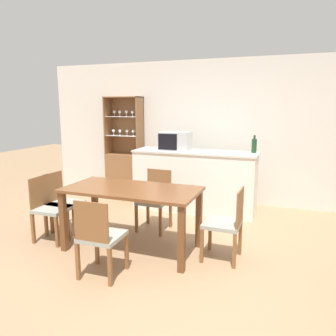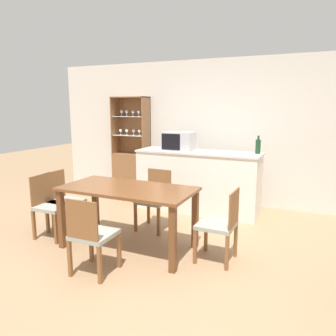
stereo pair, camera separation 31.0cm
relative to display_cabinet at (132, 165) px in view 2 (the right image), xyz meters
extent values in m
plane|color=#A37F5B|center=(1.77, -2.44, -0.57)|extent=(18.00, 18.00, 0.00)
cube|color=silver|center=(1.77, 0.19, 0.71)|extent=(6.80, 0.06, 2.55)
cube|color=white|center=(1.58, -0.53, -0.08)|extent=(2.01, 0.57, 0.98)
cube|color=beige|center=(1.58, -0.53, 0.42)|extent=(2.04, 0.60, 0.03)
cube|color=brown|center=(0.00, -0.01, -0.17)|extent=(0.71, 0.34, 0.81)
cube|color=brown|center=(0.00, 0.15, 0.79)|extent=(0.71, 0.02, 1.10)
cube|color=brown|center=(-0.35, -0.01, 0.79)|extent=(0.02, 0.34, 1.10)
cube|color=brown|center=(0.35, -0.01, 0.79)|extent=(0.02, 0.34, 1.10)
cube|color=brown|center=(0.00, -0.01, 1.33)|extent=(0.71, 0.34, 0.02)
cube|color=white|center=(0.00, -0.01, 0.60)|extent=(0.66, 0.29, 0.01)
cube|color=white|center=(0.00, -0.01, 0.97)|extent=(0.66, 0.29, 0.01)
cylinder|color=white|center=(-0.21, -0.04, 0.61)|extent=(0.04, 0.04, 0.01)
cylinder|color=white|center=(-0.21, -0.04, 0.64)|extent=(0.01, 0.01, 0.06)
sphere|color=white|center=(-0.21, -0.04, 0.69)|extent=(0.06, 0.06, 0.06)
cylinder|color=white|center=(-0.21, 0.01, 0.97)|extent=(0.04, 0.04, 0.01)
cylinder|color=white|center=(-0.21, 0.01, 1.00)|extent=(0.01, 0.01, 0.06)
sphere|color=white|center=(-0.21, 0.01, 1.06)|extent=(0.06, 0.06, 0.06)
cylinder|color=white|center=(-0.07, -0.04, 0.61)|extent=(0.04, 0.04, 0.01)
cylinder|color=white|center=(-0.07, -0.04, 0.64)|extent=(0.01, 0.01, 0.06)
sphere|color=white|center=(-0.07, -0.04, 0.69)|extent=(0.06, 0.06, 0.06)
cylinder|color=white|center=(-0.07, -0.03, 0.97)|extent=(0.04, 0.04, 0.01)
cylinder|color=white|center=(-0.07, -0.03, 1.00)|extent=(0.01, 0.01, 0.06)
sphere|color=white|center=(-0.07, -0.03, 1.06)|extent=(0.06, 0.06, 0.06)
cylinder|color=white|center=(0.07, -0.02, 0.61)|extent=(0.04, 0.04, 0.01)
cylinder|color=white|center=(0.07, -0.02, 0.64)|extent=(0.01, 0.01, 0.06)
sphere|color=white|center=(0.07, -0.02, 0.69)|extent=(0.06, 0.06, 0.06)
cylinder|color=white|center=(0.07, -0.03, 0.97)|extent=(0.04, 0.04, 0.01)
cylinder|color=white|center=(0.07, -0.03, 1.00)|extent=(0.01, 0.01, 0.06)
sphere|color=white|center=(0.07, -0.03, 1.06)|extent=(0.06, 0.06, 0.06)
cylinder|color=white|center=(0.21, -0.04, 0.61)|extent=(0.04, 0.04, 0.01)
cylinder|color=white|center=(0.21, -0.04, 0.64)|extent=(0.01, 0.01, 0.06)
sphere|color=white|center=(0.21, -0.04, 0.69)|extent=(0.06, 0.06, 0.06)
cylinder|color=white|center=(0.21, -0.05, 0.97)|extent=(0.04, 0.04, 0.01)
cylinder|color=white|center=(0.21, -0.05, 1.00)|extent=(0.01, 0.01, 0.06)
sphere|color=white|center=(0.21, -0.05, 1.06)|extent=(0.06, 0.06, 0.06)
cube|color=brown|center=(1.30, -2.26, 0.18)|extent=(1.62, 0.80, 0.03)
cube|color=brown|center=(0.55, -2.61, -0.20)|extent=(0.07, 0.07, 0.74)
cube|color=brown|center=(2.05, -2.61, -0.20)|extent=(0.07, 0.07, 0.74)
cube|color=brown|center=(0.55, -1.92, -0.20)|extent=(0.07, 0.07, 0.74)
cube|color=brown|center=(2.05, -1.92, -0.20)|extent=(0.07, 0.07, 0.74)
cube|color=#999E93|center=(0.21, -2.38, -0.15)|extent=(0.42, 0.42, 0.05)
cube|color=brown|center=(0.02, -2.39, 0.07)|extent=(0.03, 0.37, 0.40)
cube|color=brown|center=(0.39, -2.20, -0.37)|extent=(0.04, 0.04, 0.40)
cube|color=brown|center=(0.40, -2.56, -0.37)|extent=(0.04, 0.04, 0.40)
cube|color=brown|center=(0.03, -2.21, -0.37)|extent=(0.04, 0.04, 0.40)
cube|color=brown|center=(0.04, -2.57, -0.37)|extent=(0.04, 0.04, 0.40)
cube|color=#999E93|center=(1.30, -2.94, -0.15)|extent=(0.42, 0.42, 0.05)
cube|color=brown|center=(1.30, -3.13, 0.07)|extent=(0.37, 0.03, 0.40)
cube|color=brown|center=(1.11, -2.76, -0.37)|extent=(0.04, 0.04, 0.40)
cube|color=brown|center=(1.47, -2.75, -0.37)|extent=(0.04, 0.04, 0.40)
cube|color=brown|center=(1.12, -3.12, -0.37)|extent=(0.04, 0.04, 0.40)
cube|color=brown|center=(1.48, -3.11, -0.37)|extent=(0.04, 0.04, 0.40)
cube|color=#999E93|center=(2.38, -2.14, -0.15)|extent=(0.41, 0.41, 0.05)
cube|color=brown|center=(2.57, -2.15, 0.07)|extent=(0.03, 0.37, 0.40)
cube|color=brown|center=(2.19, -2.32, -0.37)|extent=(0.04, 0.04, 0.40)
cube|color=brown|center=(2.20, -1.96, -0.37)|extent=(0.04, 0.04, 0.40)
cube|color=brown|center=(2.56, -2.33, -0.37)|extent=(0.04, 0.04, 0.40)
cube|color=brown|center=(2.56, -1.96, -0.37)|extent=(0.04, 0.04, 0.40)
cube|color=#999E93|center=(0.21, -2.14, -0.15)|extent=(0.42, 0.42, 0.05)
cube|color=brown|center=(0.02, -2.14, 0.07)|extent=(0.03, 0.37, 0.40)
cube|color=brown|center=(0.40, -1.97, -0.37)|extent=(0.04, 0.04, 0.40)
cube|color=brown|center=(0.39, -2.33, -0.37)|extent=(0.04, 0.04, 0.40)
cube|color=brown|center=(0.04, -1.95, -0.37)|extent=(0.04, 0.04, 0.40)
cube|color=brown|center=(0.03, -2.32, -0.37)|extent=(0.04, 0.04, 0.40)
cube|color=#999E93|center=(1.30, -1.59, -0.15)|extent=(0.42, 0.42, 0.05)
cube|color=brown|center=(1.30, -1.40, 0.07)|extent=(0.37, 0.03, 0.40)
cube|color=brown|center=(1.47, -1.78, -0.37)|extent=(0.04, 0.04, 0.40)
cube|color=brown|center=(1.11, -1.77, -0.37)|extent=(0.04, 0.04, 0.40)
cube|color=brown|center=(1.48, -1.41, -0.37)|extent=(0.04, 0.04, 0.40)
cube|color=brown|center=(1.12, -1.40, -0.37)|extent=(0.04, 0.04, 0.40)
cube|color=#B7BABF|center=(1.23, -0.50, 0.59)|extent=(0.51, 0.33, 0.30)
cube|color=black|center=(1.16, -0.67, 0.59)|extent=(0.33, 0.01, 0.26)
cylinder|color=#193D23|center=(2.51, -0.38, 0.55)|extent=(0.08, 0.08, 0.22)
cylinder|color=#193D23|center=(2.51, -0.38, 0.69)|extent=(0.03, 0.03, 0.06)
camera|label=1|loc=(3.05, -5.67, 1.17)|focal=35.00mm
camera|label=2|loc=(3.34, -5.55, 1.17)|focal=35.00mm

